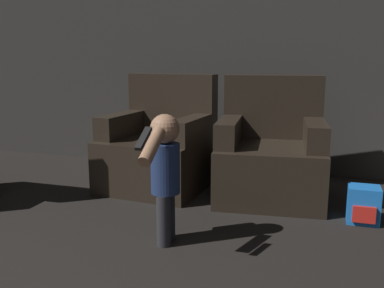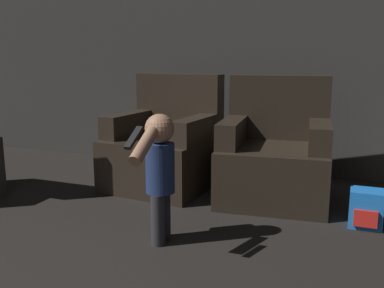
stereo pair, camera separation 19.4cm
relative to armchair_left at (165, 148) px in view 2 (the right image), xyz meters
The scene contains 5 objects.
wall_back 1.30m from the armchair_left, 69.03° to the left, with size 8.40×0.05×2.60m.
armchair_left is the anchor object (origin of this frame).
armchair_right 0.98m from the armchair_left, ahead, with size 0.91×0.91×0.98m.
person_toddler 1.23m from the armchair_left, 66.82° to the right, with size 0.18×0.56×0.80m.
toy_backpack 1.73m from the armchair_left, 13.36° to the right, with size 0.21×0.20×0.26m.
Camera 2 is at (1.25, 0.31, 1.13)m, focal length 40.00 mm.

